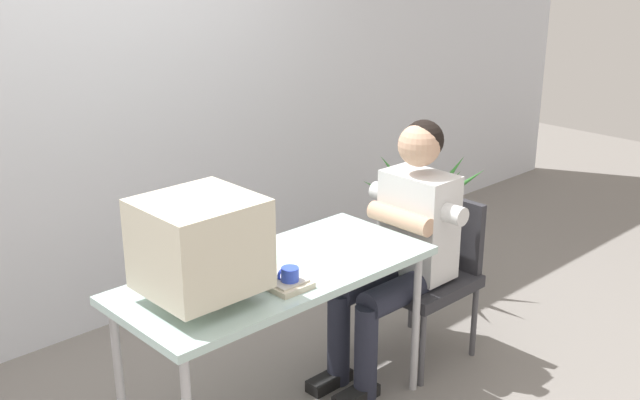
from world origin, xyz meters
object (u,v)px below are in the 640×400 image
(person_seated, at_px, (402,241))
(desk_mug, at_px, (289,278))
(desk, at_px, (277,282))
(keyboard, at_px, (268,275))
(office_chair, at_px, (427,268))
(potted_plant, at_px, (423,227))
(crt_monitor, at_px, (201,244))

(person_seated, bearing_deg, desk_mug, -171.52)
(desk, relative_size, keyboard, 3.45)
(office_chair, bearing_deg, potted_plant, 40.79)
(desk_mug, bearing_deg, keyboard, 92.35)
(person_seated, bearing_deg, potted_plant, 32.03)
(office_chair, distance_m, potted_plant, 0.71)
(keyboard, xyz_separation_m, desk_mug, (0.01, -0.13, 0.03))
(keyboard, height_order, desk_mug, desk_mug)
(potted_plant, bearing_deg, keyboard, -163.66)
(desk, distance_m, person_seated, 0.75)
(desk, distance_m, office_chair, 0.98)
(desk, bearing_deg, desk_mug, -114.48)
(desk_mug, bearing_deg, potted_plant, 20.53)
(potted_plant, bearing_deg, office_chair, -139.21)
(potted_plant, xyz_separation_m, desk_mug, (-1.57, -0.59, 0.37))
(office_chair, xyz_separation_m, desk_mug, (-1.03, -0.12, 0.32))
(keyboard, distance_m, office_chair, 1.08)
(potted_plant, height_order, desk_mug, potted_plant)
(crt_monitor, height_order, keyboard, crt_monitor)
(keyboard, relative_size, office_chair, 0.49)
(office_chair, bearing_deg, person_seated, 180.00)
(keyboard, bearing_deg, desk_mug, -87.65)
(crt_monitor, distance_m, potted_plant, 2.02)
(keyboard, bearing_deg, person_seated, -0.21)
(desk, xyz_separation_m, office_chair, (0.96, -0.04, -0.21))
(desk, height_order, crt_monitor, crt_monitor)
(keyboard, distance_m, potted_plant, 1.68)
(desk, relative_size, desk_mug, 15.84)
(crt_monitor, bearing_deg, person_seated, -0.81)
(desk, distance_m, crt_monitor, 0.49)
(office_chair, height_order, potted_plant, potted_plant)
(office_chair, distance_m, desk_mug, 1.09)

